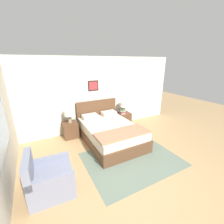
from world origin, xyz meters
The scene contains 15 objects.
ground_plane centered at (0.00, 0.00, 0.00)m, with size 16.00×16.00×0.00m, color tan.
wall_back centered at (0.00, 2.82, 1.30)m, with size 7.08×0.09×2.60m.
wall_left centered at (-2.37, 1.37, 1.30)m, with size 0.08×5.19×2.60m.
area_rug_main centered at (0.31, 0.53, 0.00)m, with size 2.36×1.81×0.01m.
bed centered at (0.25, 1.65, 0.31)m, with size 1.51×2.20×1.11m.
armchair centered at (-1.69, 0.44, 0.30)m, with size 0.84×0.78×0.88m.
nightstand_near_window centered at (-0.80, 2.51, 0.26)m, with size 0.46×0.47×0.52m.
nightstand_by_door centered at (1.30, 2.51, 0.26)m, with size 0.46×0.47×0.52m.
table_lamp_near_window centered at (-0.79, 2.51, 0.84)m, with size 0.34×0.34×0.44m.
table_lamp_by_door centered at (1.29, 2.51, 0.84)m, with size 0.34×0.34×0.44m.
book_thick_bottom centered at (1.19, 2.47, 0.54)m, with size 0.20×0.22×0.04m.
book_hardcover_middle centered at (1.19, 2.47, 0.58)m, with size 0.20×0.22×0.04m.
book_novel_upper centered at (1.19, 2.47, 0.62)m, with size 0.21×0.22×0.03m.
book_slim_near_top centered at (1.19, 2.47, 0.64)m, with size 0.23×0.24×0.03m.
book_paperback_top centered at (1.19, 2.47, 0.67)m, with size 0.17×0.24×0.04m.
Camera 1 is at (-1.70, -2.15, 2.44)m, focal length 24.00 mm.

